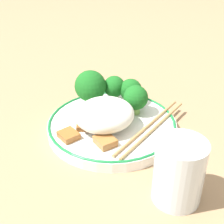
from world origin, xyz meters
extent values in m
plane|color=#9E7A56|center=(0.00, 0.00, 0.00)|extent=(3.00, 3.00, 0.00)
cylinder|color=white|center=(0.00, 0.00, 0.01)|extent=(0.22, 0.22, 0.02)
torus|color=#197238|center=(0.00, 0.00, 0.02)|extent=(0.22, 0.22, 0.00)
ellipsoid|color=white|center=(0.02, 0.01, 0.04)|extent=(0.10, 0.09, 0.05)
cylinder|color=#7FB756|center=(-0.05, -0.01, 0.03)|extent=(0.02, 0.02, 0.01)
sphere|color=#19601E|center=(-0.05, -0.01, 0.05)|extent=(0.04, 0.04, 0.04)
cylinder|color=#7FB756|center=(-0.06, -0.05, 0.02)|extent=(0.02, 0.02, 0.01)
sphere|color=#19601E|center=(-0.06, -0.05, 0.05)|extent=(0.04, 0.04, 0.04)
cylinder|color=#7FB756|center=(-0.03, -0.07, 0.03)|extent=(0.02, 0.02, 0.02)
sphere|color=#19601E|center=(-0.03, -0.07, 0.05)|extent=(0.04, 0.04, 0.04)
cylinder|color=#7FB756|center=(0.01, -0.07, 0.03)|extent=(0.01, 0.01, 0.02)
sphere|color=#19601E|center=(0.01, -0.07, 0.06)|extent=(0.06, 0.06, 0.06)
cube|color=#9E6633|center=(0.03, 0.06, 0.02)|extent=(0.03, 0.04, 0.01)
cube|color=#995B28|center=(0.02, -0.02, 0.02)|extent=(0.03, 0.03, 0.01)
cube|color=#995B28|center=(0.08, 0.02, 0.02)|extent=(0.03, 0.04, 0.01)
cube|color=brown|center=(0.05, 0.00, 0.02)|extent=(0.03, 0.03, 0.01)
cylinder|color=#AD8451|center=(-0.06, 0.05, 0.02)|extent=(0.18, 0.11, 0.01)
cylinder|color=#AD8451|center=(-0.05, 0.04, 0.02)|extent=(0.18, 0.11, 0.01)
cylinder|color=silver|center=(-0.02, 0.18, 0.04)|extent=(0.06, 0.06, 0.09)
camera|label=1|loc=(0.18, 0.42, 0.31)|focal=50.00mm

